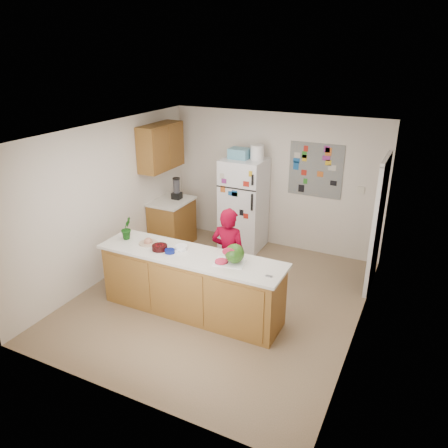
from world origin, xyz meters
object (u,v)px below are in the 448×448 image
at_px(refrigerator, 244,204).
at_px(person, 229,255).
at_px(watermelon, 235,254).
at_px(cherry_bowl, 160,247).

height_order(refrigerator, person, refrigerator).
xyz_separation_m(refrigerator, watermelon, (0.90, -2.35, 0.21)).
bearing_deg(person, refrigerator, -74.84).
bearing_deg(watermelon, refrigerator, 111.01).
relative_size(refrigerator, cherry_bowl, 7.97).
height_order(person, cherry_bowl, person).
distance_m(refrigerator, cherry_bowl, 2.45).
xyz_separation_m(refrigerator, cherry_bowl, (-0.20, -2.44, 0.11)).
bearing_deg(cherry_bowl, refrigerator, 85.23).
relative_size(person, watermelon, 5.70).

